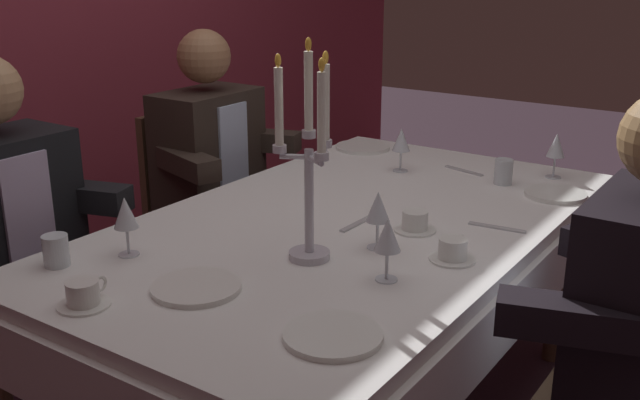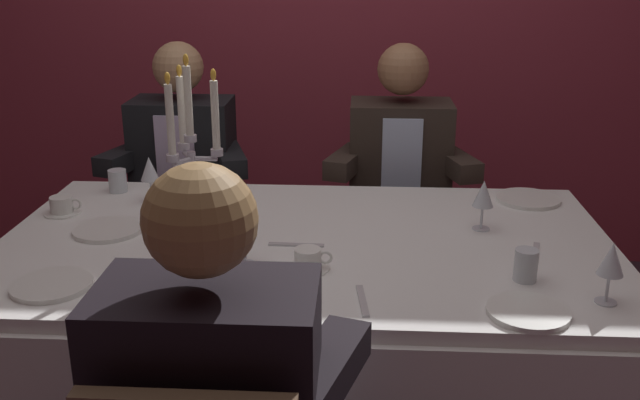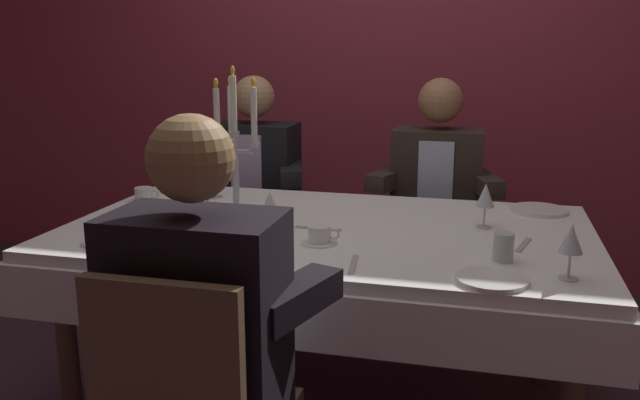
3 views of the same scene
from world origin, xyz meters
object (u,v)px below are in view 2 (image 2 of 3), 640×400
at_px(wine_glass_4, 483,195).
at_px(wine_glass_2, 149,170).
at_px(candelabra, 192,165).
at_px(coffee_cup_1, 248,288).
at_px(water_tumbler_0, 118,181).
at_px(dinner_plate_0, 52,285).
at_px(seated_diner_0, 184,160).
at_px(wine_glass_1, 611,261).
at_px(seated_diner_2, 400,163).
at_px(coffee_cup_2, 62,206).
at_px(dining_table, 305,275).
at_px(dinner_plate_1, 108,230).
at_px(wine_glass_3, 244,227).
at_px(wine_glass_0, 173,242).
at_px(dinner_plate_2, 528,199).
at_px(water_tumbler_1, 526,265).
at_px(coffee_cup_0, 308,260).
at_px(dinner_plate_3, 528,312).

bearing_deg(wine_glass_4, wine_glass_2, 169.47).
distance_m(candelabra, coffee_cup_1, 0.45).
bearing_deg(water_tumbler_0, dinner_plate_0, -84.12).
bearing_deg(water_tumbler_0, seated_diner_0, 72.85).
distance_m(wine_glass_1, coffee_cup_1, 0.92).
relative_size(wine_glass_4, seated_diner_2, 0.13).
bearing_deg(coffee_cup_1, coffee_cup_2, 141.17).
xyz_separation_m(wine_glass_2, wine_glass_4, (1.14, -0.21, -0.00)).
distance_m(water_tumbler_0, coffee_cup_2, 0.27).
xyz_separation_m(dining_table, seated_diner_2, (0.33, 0.89, 0.11)).
distance_m(dinner_plate_1, wine_glass_4, 1.20).
bearing_deg(water_tumbler_0, dinner_plate_1, -76.52).
height_order(dinner_plate_1, coffee_cup_2, coffee_cup_2).
height_order(wine_glass_3, seated_diner_0, seated_diner_0).
relative_size(coffee_cup_1, seated_diner_2, 0.11).
xyz_separation_m(coffee_cup_2, seated_diner_2, (1.18, 0.70, -0.03)).
distance_m(dinner_plate_1, wine_glass_1, 1.49).
relative_size(dinner_plate_1, seated_diner_2, 0.18).
height_order(dinner_plate_1, coffee_cup_1, coffee_cup_1).
relative_size(water_tumbler_0, seated_diner_0, 0.07).
xyz_separation_m(candelabra, wine_glass_1, (1.12, -0.30, -0.14)).
relative_size(dinner_plate_1, seated_diner_0, 0.18).
distance_m(wine_glass_0, wine_glass_3, 0.21).
height_order(dinner_plate_0, dinner_plate_2, same).
bearing_deg(wine_glass_1, wine_glass_0, 177.12).
distance_m(dinner_plate_2, coffee_cup_1, 1.20).
bearing_deg(dining_table, wine_glass_2, 149.89).
height_order(water_tumbler_1, coffee_cup_0, water_tumbler_1).
xyz_separation_m(wine_glass_0, coffee_cup_2, (-0.52, 0.51, -0.09)).
relative_size(dinner_plate_0, dinner_plate_3, 1.05).
relative_size(water_tumbler_1, seated_diner_2, 0.07).
bearing_deg(seated_diner_2, dinner_plate_1, -138.59).
relative_size(wine_glass_2, coffee_cup_1, 1.24).
xyz_separation_m(wine_glass_3, coffee_cup_1, (0.04, -0.21, -0.09)).
distance_m(dining_table, wine_glass_4, 0.62).
height_order(dining_table, seated_diner_0, seated_diner_0).
bearing_deg(seated_diner_0, dining_table, -56.28).
distance_m(coffee_cup_1, seated_diner_2, 1.36).
distance_m(dinner_plate_0, dinner_plate_2, 1.62).
relative_size(dining_table, coffee_cup_1, 14.70).
relative_size(wine_glass_0, water_tumbler_0, 1.97).
bearing_deg(candelabra, dining_table, 14.11).
bearing_deg(seated_diner_0, seated_diner_2, 0.00).
bearing_deg(seated_diner_0, water_tumbler_1, -43.25).
distance_m(dinner_plate_2, wine_glass_1, 0.80).
height_order(wine_glass_0, seated_diner_2, seated_diner_2).
xyz_separation_m(candelabra, dinner_plate_3, (0.91, -0.37, -0.25)).
bearing_deg(wine_glass_1, coffee_cup_1, -178.47).
xyz_separation_m(candelabra, coffee_cup_2, (-0.52, 0.27, -0.23)).
distance_m(wine_glass_0, wine_glass_2, 0.70).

